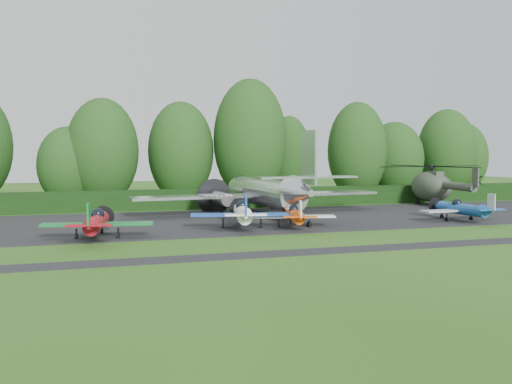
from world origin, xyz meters
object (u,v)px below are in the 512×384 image
object	(u,v)px
light_plane_white	(242,213)
sign_board	(469,190)
transport_plane	(265,192)
helicopter	(432,184)
light_plane_orange	(294,215)
light_plane_blue	(462,209)
light_plane_red	(97,222)

from	to	relation	value
light_plane_white	sign_board	xyz separation A→B (m)	(32.40, 15.88, 0.07)
transport_plane	helicopter	xyz separation A→B (m)	(20.41, 4.11, 0.19)
light_plane_orange	light_plane_blue	distance (m)	14.69
light_plane_red	sign_board	size ratio (longest dim) A/B	2.22
light_plane_orange	light_plane_red	bearing A→B (deg)	172.20
light_plane_orange	transport_plane	bearing A→B (deg)	72.07
transport_plane	light_plane_blue	bearing A→B (deg)	-29.86
light_plane_red	helicopter	world-z (taller)	helicopter
helicopter	sign_board	xyz separation A→B (m)	(7.39, 3.36, -1.04)
light_plane_white	light_plane_blue	xyz separation A→B (m)	(18.60, -0.99, -0.15)
transport_plane	sign_board	world-z (taller)	transport_plane
transport_plane	helicopter	bearing A→B (deg)	15.41
transport_plane	helicopter	size ratio (longest dim) A/B	1.52
helicopter	light_plane_red	bearing A→B (deg)	-164.72
light_plane_white	sign_board	distance (m)	36.09
helicopter	sign_board	distance (m)	8.19
light_plane_blue	transport_plane	bearing A→B (deg)	149.34
transport_plane	light_plane_white	bearing A→B (deg)	-114.65
sign_board	light_plane_red	bearing A→B (deg)	-158.66
light_plane_orange	light_plane_blue	bearing A→B (deg)	-14.86
light_plane_red	transport_plane	bearing A→B (deg)	25.80
transport_plane	sign_board	size ratio (longest dim) A/B	7.01
helicopter	light_plane_blue	bearing A→B (deg)	-122.48
light_plane_red	light_plane_white	size ratio (longest dim) A/B	0.94
light_plane_red	light_plane_blue	xyz separation A→B (m)	(29.15, 1.13, -0.08)
light_plane_orange	helicopter	bearing A→B (deg)	18.42
light_plane_blue	light_plane_orange	bearing A→B (deg)	-178.06
light_plane_orange	sign_board	world-z (taller)	light_plane_orange
transport_plane	light_plane_orange	size ratio (longest dim) A/B	3.65
transport_plane	light_plane_red	size ratio (longest dim) A/B	3.15
transport_plane	helicopter	distance (m)	20.82
light_plane_red	sign_board	world-z (taller)	light_plane_red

